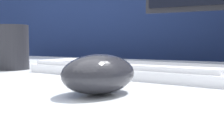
% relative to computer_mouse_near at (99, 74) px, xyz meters
% --- Properties ---
extents(partition_panel, '(5.00, 0.03, 1.21)m').
position_rel_computer_mouse_near_xyz_m(partition_panel, '(-0.03, 0.81, -0.13)').
color(partition_panel, navy).
rests_on(partition_panel, ground_plane).
extents(computer_mouse_near, '(0.08, 0.11, 0.05)m').
position_rel_computer_mouse_near_xyz_m(computer_mouse_near, '(0.00, 0.00, 0.00)').
color(computer_mouse_near, '#232328').
rests_on(computer_mouse_near, desk).
extents(keyboard, '(0.40, 0.16, 0.02)m').
position_rel_computer_mouse_near_xyz_m(keyboard, '(-0.06, 0.19, -0.01)').
color(keyboard, white).
rests_on(keyboard, desk).
extents(mug, '(0.08, 0.08, 0.10)m').
position_rel_computer_mouse_near_xyz_m(mug, '(-0.34, 0.18, 0.03)').
color(mug, '#232328').
rests_on(mug, desk).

